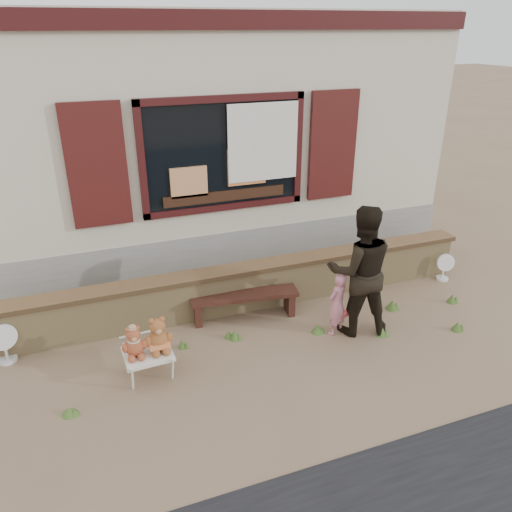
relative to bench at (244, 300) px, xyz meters
name	(u,v)px	position (x,y,z in m)	size (l,w,h in m)	color
ground	(272,343)	(0.13, -0.73, -0.28)	(80.00, 80.00, 0.00)	brown
shopfront	(185,128)	(0.13, 3.76, 1.72)	(8.04, 5.13, 4.00)	beige
brick_wall	(246,286)	(0.13, 0.27, 0.06)	(7.10, 0.36, 0.67)	tan
bench	(244,300)	(0.00, 0.00, 0.00)	(1.54, 0.53, 0.39)	black
folding_chair	(148,354)	(-1.48, -0.83, 0.02)	(0.57, 0.51, 0.34)	silver
teddy_bear_left	(134,341)	(-1.62, -0.84, 0.25)	(0.29, 0.25, 0.39)	brown
teddy_bear_right	(158,333)	(-1.34, -0.82, 0.27)	(0.32, 0.28, 0.44)	brown
child	(337,304)	(1.02, -0.79, 0.16)	(0.33, 0.21, 0.89)	pink
adult	(360,271)	(1.31, -0.81, 0.61)	(0.87, 0.68, 1.79)	black
fan_left	(4,343)	(-3.09, 0.07, -0.02)	(0.34, 0.23, 0.53)	silver
fan_right	(444,267)	(3.42, -0.03, -0.05)	(0.30, 0.19, 0.46)	white
grass_tufts	(331,329)	(0.96, -0.78, -0.22)	(5.61, 1.05, 0.15)	#426127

